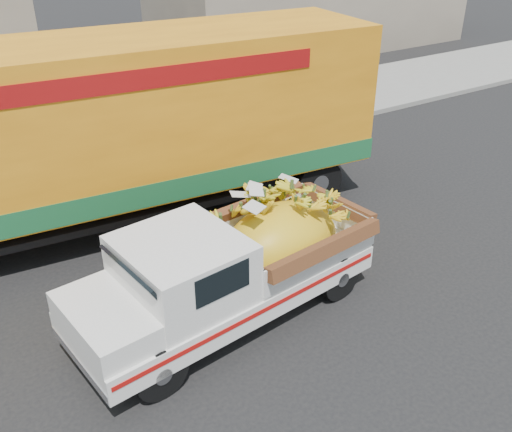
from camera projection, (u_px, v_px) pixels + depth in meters
ground at (189, 333)px, 8.93m from camera, size 100.00×100.00×0.00m
curb at (69, 183)px, 13.51m from camera, size 60.00×0.25×0.15m
sidewalk at (46, 154)px, 15.06m from camera, size 60.00×4.00×0.14m
pickup_truck at (245, 260)px, 9.06m from camera, size 5.13×2.38×1.74m
semi_trailer at (81, 134)px, 10.62m from camera, size 12.04×3.58×3.80m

